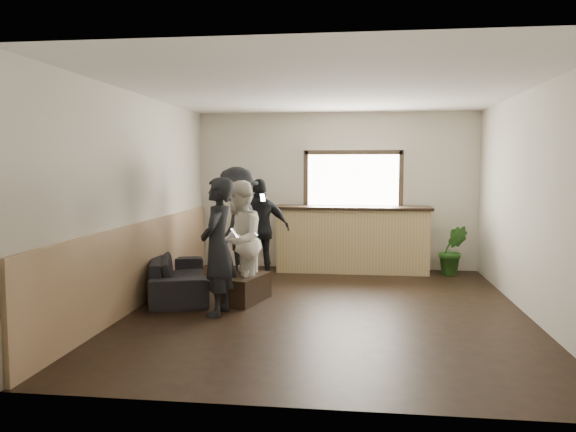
# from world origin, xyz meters

# --- Properties ---
(ground) EXTENTS (5.00, 6.00, 0.01)m
(ground) POSITION_xyz_m (0.00, 0.00, 0.00)
(ground) COLOR black
(room_shell) EXTENTS (5.01, 6.01, 2.80)m
(room_shell) POSITION_xyz_m (-0.74, 0.00, 1.47)
(room_shell) COLOR silver
(room_shell) RESTS_ON ground
(bar_counter) EXTENTS (2.70, 0.68, 2.13)m
(bar_counter) POSITION_xyz_m (0.30, 2.70, 0.64)
(bar_counter) COLOR tan
(bar_counter) RESTS_ON ground
(sofa) EXTENTS (1.35, 2.10, 0.57)m
(sofa) POSITION_xyz_m (-2.15, 0.56, 0.29)
(sofa) COLOR black
(sofa) RESTS_ON ground
(coffee_table) EXTENTS (0.66, 0.91, 0.36)m
(coffee_table) POSITION_xyz_m (-1.14, 0.29, 0.18)
(coffee_table) COLOR black
(coffee_table) RESTS_ON ground
(cup_a) EXTENTS (0.15, 0.15, 0.09)m
(cup_a) POSITION_xyz_m (-1.22, 0.55, 0.41)
(cup_a) COLOR silver
(cup_a) RESTS_ON coffee_table
(cup_b) EXTENTS (0.13, 0.13, 0.09)m
(cup_b) POSITION_xyz_m (-1.09, 0.16, 0.41)
(cup_b) COLOR silver
(cup_b) RESTS_ON coffee_table
(potted_plant) EXTENTS (0.49, 0.41, 0.85)m
(potted_plant) POSITION_xyz_m (2.00, 2.56, 0.43)
(potted_plant) COLOR #2D6623
(potted_plant) RESTS_ON ground
(person_a) EXTENTS (0.49, 0.64, 1.71)m
(person_a) POSITION_xyz_m (-1.32, -0.42, 0.85)
(person_a) COLOR black
(person_a) RESTS_ON ground
(person_b) EXTENTS (0.68, 0.84, 1.65)m
(person_b) POSITION_xyz_m (-1.21, 0.31, 0.83)
(person_b) COLOR silver
(person_b) RESTS_ON ground
(person_c) EXTENTS (0.87, 1.28, 1.84)m
(person_c) POSITION_xyz_m (-1.39, 1.02, 0.92)
(person_c) COLOR black
(person_c) RESTS_ON ground
(person_d) EXTENTS (1.04, 0.71, 1.64)m
(person_d) POSITION_xyz_m (-1.18, 1.84, 0.82)
(person_d) COLOR black
(person_d) RESTS_ON ground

